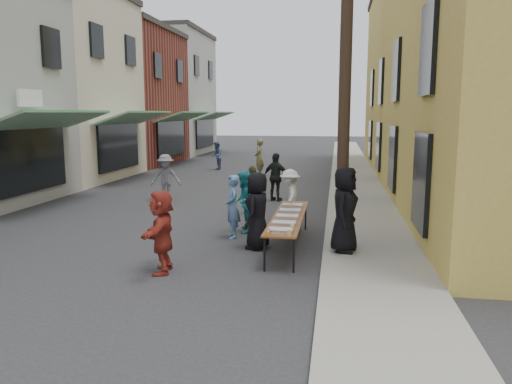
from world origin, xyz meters
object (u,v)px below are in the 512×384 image
(utility_pole_near, at_px, (346,50))
(utility_pole_far, at_px, (341,93))
(serving_table, at_px, (288,218))
(server, at_px, (345,210))
(catering_tray_sausage, at_px, (280,231))
(guest_front_c, at_px, (244,202))
(utility_pole_mid, at_px, (342,82))
(guest_front_a, at_px, (258,211))

(utility_pole_near, height_order, utility_pole_far, same)
(serving_table, height_order, server, server)
(catering_tray_sausage, bearing_deg, guest_front_c, 113.90)
(utility_pole_mid, distance_m, guest_front_c, 11.81)
(serving_table, bearing_deg, utility_pole_far, 87.10)
(utility_pole_mid, relative_size, guest_front_a, 5.04)
(guest_front_c, height_order, server, server)
(guest_front_c, bearing_deg, utility_pole_far, 167.27)
(serving_table, xyz_separation_m, server, (1.28, -0.50, 0.33))
(server, bearing_deg, utility_pole_mid, 13.83)
(guest_front_c, relative_size, server, 0.87)
(utility_pole_near, bearing_deg, catering_tray_sausage, -123.14)
(catering_tray_sausage, relative_size, guest_front_a, 0.28)
(utility_pole_near, height_order, serving_table, utility_pole_near)
(utility_pole_mid, relative_size, server, 4.80)
(utility_pole_mid, relative_size, guest_front_c, 5.52)
(catering_tray_sausage, relative_size, server, 0.27)
(guest_front_a, bearing_deg, server, 94.66)
(utility_pole_mid, height_order, guest_front_a, utility_pole_mid)
(utility_pole_mid, xyz_separation_m, server, (0.05, -12.72, -3.46))
(utility_pole_far, relative_size, guest_front_a, 5.04)
(utility_pole_near, bearing_deg, utility_pole_far, 90.00)
(utility_pole_far, height_order, server, utility_pole_far)
(utility_pole_near, height_order, guest_front_c, utility_pole_near)
(catering_tray_sausage, bearing_deg, serving_table, 90.00)
(server, bearing_deg, guest_front_a, 95.15)
(serving_table, relative_size, guest_front_c, 2.45)
(server, bearing_deg, utility_pole_near, 17.55)
(utility_pole_far, distance_m, guest_front_a, 24.77)
(serving_table, bearing_deg, utility_pole_mid, 84.27)
(utility_pole_near, distance_m, utility_pole_far, 24.00)
(guest_front_a, relative_size, server, 0.95)
(serving_table, bearing_deg, server, -21.20)
(utility_pole_far, distance_m, server, 24.97)
(guest_front_c, distance_m, server, 3.15)
(utility_pole_far, relative_size, server, 4.80)
(utility_pole_far, bearing_deg, catering_tray_sausage, -92.71)
(serving_table, xyz_separation_m, guest_front_c, (-1.30, 1.29, 0.10))
(serving_table, xyz_separation_m, guest_front_a, (-0.70, -0.20, 0.18))
(guest_front_a, relative_size, guest_front_c, 1.10)
(server, bearing_deg, guest_front_c, 68.89)
(utility_pole_near, relative_size, utility_pole_far, 1.00)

